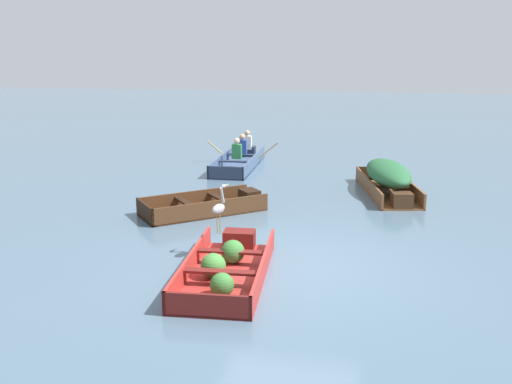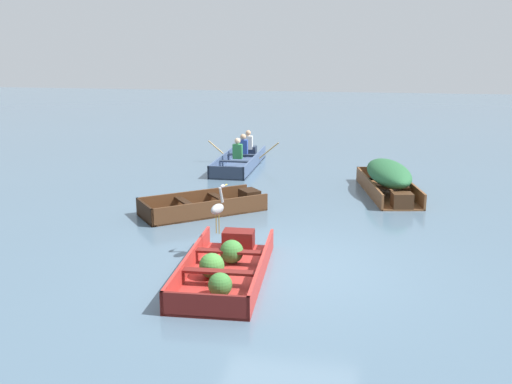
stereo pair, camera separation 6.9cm
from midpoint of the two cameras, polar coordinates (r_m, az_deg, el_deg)
name	(u,v)px [view 2 (the right image)]	position (r m, az deg, el deg)	size (l,w,h in m)	color
ground_plane	(287,267)	(9.60, 3.37, -7.45)	(80.00, 80.00, 0.00)	slate
dinghy_red_foreground	(225,266)	(9.20, -2.89, -7.39)	(1.41, 3.03, 0.44)	#AD2D28
skiff_wooden_brown_near_moored	(389,176)	(14.51, 13.25, 1.54)	(1.62, 3.26, 0.81)	brown
skiff_dark_varnish_mid_moored	(208,206)	(12.71, -4.62, -1.39)	(2.75, 2.53, 0.38)	#4C2D19
rowboat_slate_blue_with_crew	(241,159)	(17.71, -1.43, 3.34)	(2.29, 3.68, 0.93)	#475B7F
heron_on_dinghy	(218,207)	(9.73, -3.64, -1.55)	(0.24, 0.45, 0.84)	olive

